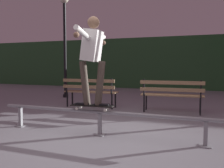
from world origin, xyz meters
name	(u,v)px	position (x,y,z in m)	size (l,w,h in m)	color
ground_plane	(95,138)	(0.00, 0.00, 0.00)	(90.00, 90.00, 0.00)	gray
hedge_backdrop	(171,63)	(0.00, 9.68, 1.36)	(24.00, 1.20, 2.72)	#2D5B33
grind_rail	(100,116)	(0.00, 0.22, 0.34)	(4.13, 0.18, 0.44)	gray
skateboard	(92,106)	(-0.14, 0.22, 0.51)	(0.79, 0.27, 0.09)	black
skateboarder	(92,53)	(-0.14, 0.22, 1.45)	(0.63, 1.41, 1.56)	black
park_bench_leftmost	(90,89)	(-1.41, 2.72, 0.54)	(1.61, 0.47, 0.88)	black
park_bench_left_center	(172,93)	(0.94, 2.72, 0.54)	(1.61, 0.47, 0.88)	black
lamp_post_left	(65,33)	(-3.33, 4.51, 2.48)	(0.32, 0.32, 3.90)	black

